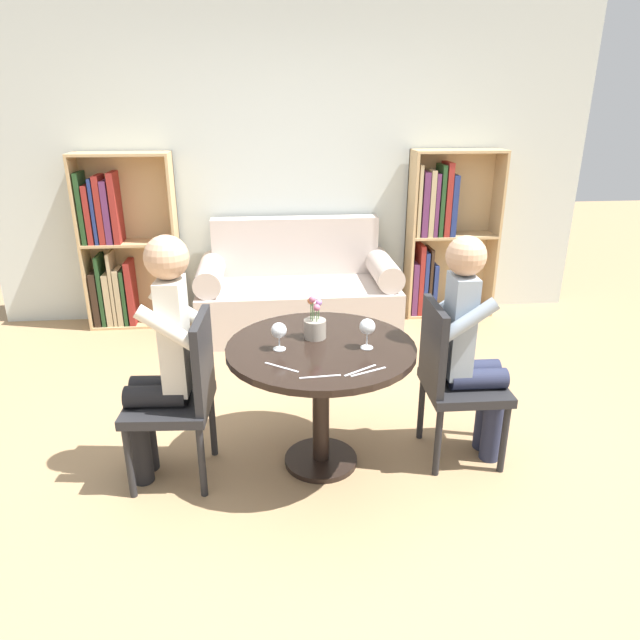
% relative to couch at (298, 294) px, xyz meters
% --- Properties ---
extents(ground_plane, '(16.00, 16.00, 0.00)m').
position_rel_couch_xyz_m(ground_plane, '(0.00, -1.99, -0.31)').
color(ground_plane, tan).
extents(back_wall, '(5.20, 0.05, 2.70)m').
position_rel_couch_xyz_m(back_wall, '(0.00, 0.43, 1.04)').
color(back_wall, silver).
rests_on(back_wall, ground_plane).
extents(round_table, '(0.97, 0.97, 0.71)m').
position_rel_couch_xyz_m(round_table, '(0.00, -1.99, 0.26)').
color(round_table, black).
rests_on(round_table, ground_plane).
extents(couch, '(1.67, 0.80, 0.92)m').
position_rel_couch_xyz_m(couch, '(0.00, 0.00, 0.00)').
color(couch, beige).
rests_on(couch, ground_plane).
extents(bookshelf_left, '(0.79, 0.28, 1.48)m').
position_rel_couch_xyz_m(bookshelf_left, '(-1.51, 0.26, 0.37)').
color(bookshelf_left, tan).
rests_on(bookshelf_left, ground_plane).
extents(bookshelf_right, '(0.79, 0.28, 1.48)m').
position_rel_couch_xyz_m(bookshelf_right, '(1.30, 0.26, 0.44)').
color(bookshelf_right, tan).
rests_on(bookshelf_right, ground_plane).
extents(chair_left, '(0.45, 0.45, 0.90)m').
position_rel_couch_xyz_m(chair_left, '(-0.71, -2.03, 0.18)').
color(chair_left, '#232326').
rests_on(chair_left, ground_plane).
extents(chair_right, '(0.43, 0.43, 0.90)m').
position_rel_couch_xyz_m(chair_right, '(0.71, -1.98, 0.18)').
color(chair_right, '#232326').
rests_on(chair_right, ground_plane).
extents(person_left, '(0.43, 0.36, 1.30)m').
position_rel_couch_xyz_m(person_left, '(-0.79, -2.02, 0.39)').
color(person_left, black).
rests_on(person_left, ground_plane).
extents(person_right, '(0.42, 0.35, 1.26)m').
position_rel_couch_xyz_m(person_right, '(0.80, -1.99, 0.36)').
color(person_right, '#282D47').
rests_on(person_right, ground_plane).
extents(wine_glass_left, '(0.08, 0.08, 0.14)m').
position_rel_couch_xyz_m(wine_glass_left, '(-0.21, -2.02, 0.49)').
color(wine_glass_left, white).
rests_on(wine_glass_left, round_table).
extents(wine_glass_right, '(0.08, 0.08, 0.16)m').
position_rel_couch_xyz_m(wine_glass_right, '(0.23, -2.04, 0.51)').
color(wine_glass_right, white).
rests_on(wine_glass_right, round_table).
extents(flower_vase, '(0.12, 0.12, 0.24)m').
position_rel_couch_xyz_m(flower_vase, '(-0.02, -1.89, 0.47)').
color(flower_vase, '#9E9384').
rests_on(flower_vase, round_table).
extents(knife_left_setting, '(0.18, 0.09, 0.00)m').
position_rel_couch_xyz_m(knife_left_setting, '(0.19, -2.31, 0.40)').
color(knife_left_setting, silver).
rests_on(knife_left_setting, round_table).
extents(fork_left_setting, '(0.19, 0.02, 0.00)m').
position_rel_couch_xyz_m(fork_left_setting, '(-0.04, -2.34, 0.40)').
color(fork_left_setting, silver).
rests_on(fork_left_setting, round_table).
extents(knife_right_setting, '(0.17, 0.11, 0.00)m').
position_rel_couch_xyz_m(knife_right_setting, '(0.15, -2.29, 0.40)').
color(knife_right_setting, silver).
rests_on(knife_right_setting, round_table).
extents(fork_right_setting, '(0.16, 0.12, 0.00)m').
position_rel_couch_xyz_m(fork_right_setting, '(-0.21, -2.23, 0.40)').
color(fork_right_setting, silver).
rests_on(fork_right_setting, round_table).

